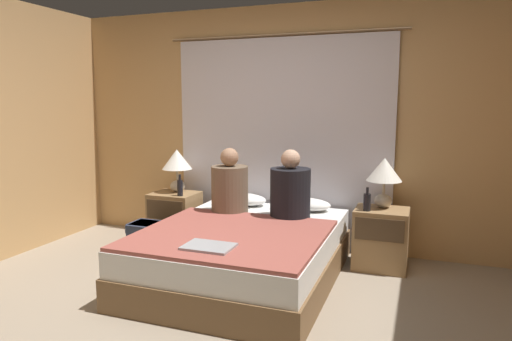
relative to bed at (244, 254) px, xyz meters
The scene contains 17 objects.
ground_plane 0.96m from the bed, 90.00° to the right, with size 16.00×16.00×0.00m, color gray.
wall_back 1.50m from the bed, 90.00° to the left, with size 4.86×0.06×2.50m.
curtain_panel 1.35m from the bed, 90.00° to the left, with size 2.50×0.02×2.20m.
bed is the anchor object (origin of this frame).
nightstand_left 1.28m from the bed, 147.49° to the left, with size 0.48×0.41×0.55m.
nightstand_right 1.28m from the bed, 32.51° to the left, with size 0.48×0.41×0.55m.
lamp_left 1.47m from the bed, 144.81° to the left, with size 0.32×0.32×0.46m.
lamp_right 1.47m from the bed, 35.19° to the left, with size 0.32×0.32×0.46m.
pillow_left 0.90m from the bed, 112.90° to the left, with size 0.51×0.31×0.12m.
pillow_right 0.90m from the bed, 67.10° to the left, with size 0.51×0.31×0.12m.
blanket_on_bed 0.37m from the bed, 90.00° to the right, with size 1.45×1.35×0.03m.
person_left_in_bed 0.72m from the bed, 126.54° to the left, with size 0.35×0.35×0.63m.
person_right_in_bed 0.71m from the bed, 56.43° to the left, with size 0.37×0.37×0.64m.
beer_bottle_on_left_stand 1.19m from the bed, 148.48° to the left, with size 0.06×0.06×0.23m.
beer_bottle_on_right_stand 1.19m from the bed, 31.29° to the left, with size 0.07×0.07×0.21m.
laptop_on_bed 0.73m from the bed, 90.14° to the right, with size 0.36×0.25×0.02m.
backpack_on_floor 1.11m from the bed, behind, with size 0.34×0.29×0.35m.
Camera 1 is at (1.40, -2.57, 1.52)m, focal length 32.00 mm.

